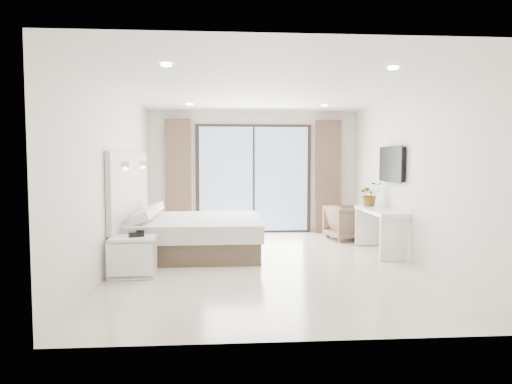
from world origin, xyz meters
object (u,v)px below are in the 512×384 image
at_px(bed, 194,235).
at_px(armchair, 347,221).
at_px(console_desk, 379,221).
at_px(nightstand, 133,257).

distance_m(bed, armchair, 3.27).
relative_size(bed, armchair, 2.92).
relative_size(bed, console_desk, 1.49).
height_order(bed, nightstand, bed).
bearing_deg(console_desk, armchair, 97.93).
bearing_deg(bed, nightstand, -116.60).
relative_size(console_desk, armchair, 1.96).
bearing_deg(bed, console_desk, -2.80).
bearing_deg(bed, armchair, 21.65).
bearing_deg(armchair, bed, 99.41).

